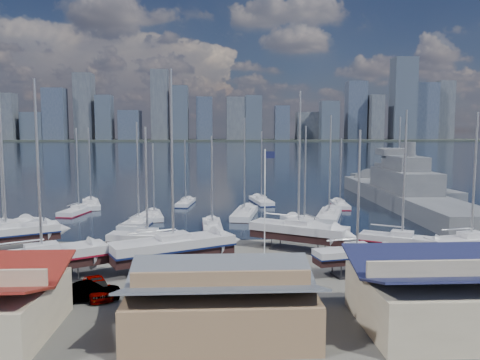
{
  "coord_description": "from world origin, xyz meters",
  "views": [
    {
      "loc": [
        -0.28,
        -55.66,
        13.18
      ],
      "look_at": [
        2.96,
        8.0,
        6.48
      ],
      "focal_mm": 35.0,
      "sensor_mm": 36.0,
      "label": 1
    }
  ],
  "objects": [
    {
      "name": "sailboat_moored_4",
      "position": [
        -9.71,
        14.72,
        0.33
      ],
      "size": [
        3.77,
        8.17,
        11.9
      ],
      "rotation": [
        0.0,
        0.0,
        1.78
      ],
      "color": "black",
      "rests_on": "water"
    },
    {
      "name": "sailboat_cradle_2",
      "position": [
        -7.5,
        -7.31,
        1.95
      ],
      "size": [
        8.46,
        3.51,
        13.59
      ],
      "rotation": [
        0.0,
        0.0,
        -0.15
      ],
      "color": "#2D2D33",
      "rests_on": "ground"
    },
    {
      "name": "car_d",
      "position": [
        5.06,
        -18.59,
        0.82
      ],
      "size": [
        4.2,
        6.07,
        1.63
      ],
      "primitive_type": "imported",
      "rotation": [
        0.0,
        0.0,
        -0.38
      ],
      "color": "gray",
      "rests_on": "ground"
    },
    {
      "name": "far_shore",
      "position": [
        0.0,
        560.0,
        1.1
      ],
      "size": [
        1400.0,
        80.0,
        2.2
      ],
      "primitive_type": "cube",
      "color": "#2D332D",
      "rests_on": "ground"
    },
    {
      "name": "sailboat_moored_7",
      "position": [
        4.02,
        15.17,
        0.32
      ],
      "size": [
        5.01,
        10.92,
        15.91
      ],
      "rotation": [
        0.0,
        0.0,
        1.37
      ],
      "color": "black",
      "rests_on": "water"
    },
    {
      "name": "shed_grey",
      "position": [
        0.0,
        -26.0,
        2.15
      ],
      "size": [
        12.6,
        8.4,
        4.17
      ],
      "color": "#8C6B4C",
      "rests_on": "ground"
    },
    {
      "name": "sailboat_moored_11",
      "position": [
        21.18,
        23.64,
        0.31
      ],
      "size": [
        3.1,
        8.54,
        12.49
      ],
      "rotation": [
        0.0,
        0.0,
        1.48
      ],
      "color": "black",
      "rests_on": "water"
    },
    {
      "name": "sailboat_moored_2",
      "position": [
        -22.03,
        25.79,
        0.32
      ],
      "size": [
        5.34,
        9.89,
        14.39
      ],
      "rotation": [
        0.0,
        0.0,
        1.87
      ],
      "color": "black",
      "rests_on": "water"
    },
    {
      "name": "skyline",
      "position": [
        -7.83,
        553.76,
        39.09
      ],
      "size": [
        639.14,
        43.8,
        107.69
      ],
      "color": "#475166",
      "rests_on": "far_shore"
    },
    {
      "name": "car_c",
      "position": [
        3.55,
        -19.48,
        0.68
      ],
      "size": [
        3.22,
        5.25,
        1.36
      ],
      "primitive_type": "imported",
      "rotation": [
        0.0,
        0.0,
        0.21
      ],
      "color": "gray",
      "rests_on": "ground"
    },
    {
      "name": "sailboat_moored_10",
      "position": [
        16.58,
        12.63,
        0.31
      ],
      "size": [
        6.37,
        11.26,
        16.23
      ],
      "rotation": [
        0.0,
        0.0,
        1.24
      ],
      "color": "black",
      "rests_on": "water"
    },
    {
      "name": "sailboat_moored_8",
      "position": [
        7.91,
        28.45,
        0.31
      ],
      "size": [
        4.0,
        9.49,
        13.75
      ],
      "rotation": [
        0.0,
        0.0,
        1.73
      ],
      "color": "black",
      "rests_on": "water"
    },
    {
      "name": "naval_ship_west",
      "position": [
        39.49,
        44.18,
        1.67
      ],
      "size": [
        9.59,
        41.0,
        17.66
      ],
      "rotation": [
        0.0,
        0.0,
        1.65
      ],
      "color": "#595C62",
      "rests_on": "water"
    },
    {
      "name": "flagpole",
      "position": [
        4.53,
        -10.48,
        6.56
      ],
      "size": [
        1.01,
        0.12,
        11.45
      ],
      "color": "white",
      "rests_on": "ground"
    },
    {
      "name": "naval_ship_east",
      "position": [
        32.68,
        24.33,
        1.67
      ],
      "size": [
        9.57,
        51.61,
        18.63
      ],
      "rotation": [
        0.0,
        0.0,
        1.54
      ],
      "color": "#595C62",
      "rests_on": "water"
    },
    {
      "name": "shed_blue",
      "position": [
        16.0,
        -26.0,
        2.42
      ],
      "size": [
        13.65,
        9.45,
        4.71
      ],
      "color": "#BFB293",
      "rests_on": "ground"
    },
    {
      "name": "water",
      "position": [
        0.0,
        300.0,
        -0.15
      ],
      "size": [
        1400.0,
        600.0,
        0.4
      ],
      "primitive_type": "cube",
      "color": "#1A253D",
      "rests_on": "ground"
    },
    {
      "name": "sailboat_moored_9",
      "position": [
        11.89,
        7.52,
        0.32
      ],
      "size": [
        5.69,
        9.96,
        14.51
      ],
      "rotation": [
        0.0,
        0.0,
        1.9
      ],
      "color": "black",
      "rests_on": "water"
    },
    {
      "name": "sailboat_moored_1",
      "position": [
        -22.4,
        19.82,
        0.31
      ],
      "size": [
        4.52,
        9.9,
        14.29
      ],
      "rotation": [
        0.0,
        0.0,
        1.37
      ],
      "color": "black",
      "rests_on": "water"
    },
    {
      "name": "car_b",
      "position": [
        -10.09,
        -19.85,
        0.72
      ],
      "size": [
        4.54,
        2.0,
        1.45
      ],
      "primitive_type": "imported",
      "rotation": [
        0.0,
        0.0,
        1.68
      ],
      "color": "gray",
      "rests_on": "ground"
    },
    {
      "name": "sailboat_cradle_7",
      "position": [
        25.09,
        -11.19,
        2.03
      ],
      "size": [
        9.49,
        4.39,
        15.03
      ],
      "rotation": [
        0.0,
        0.0,
        0.21
      ],
      "color": "#2D2D33",
      "rests_on": "ground"
    },
    {
      "name": "sailboat_cradle_1",
      "position": [
        -15.45,
        -15.18,
        2.15
      ],
      "size": [
        11.04,
        8.01,
        17.55
      ],
      "rotation": [
        0.0,
        0.0,
        0.51
      ],
      "color": "#2D2D33",
      "rests_on": "ground"
    },
    {
      "name": "sailboat_moored_3",
      "position": [
        -11.09,
        9.09,
        0.31
      ],
      "size": [
        4.43,
        10.41,
        15.07
      ],
      "rotation": [
        0.0,
        0.0,
        1.41
      ],
      "color": "black",
      "rests_on": "water"
    },
    {
      "name": "sailboat_cradle_0",
      "position": [
        -22.94,
        -4.96,
        2.14
      ],
      "size": [
        10.91,
        7.64,
        17.26
      ],
      "rotation": [
        0.0,
        0.0,
        0.48
      ],
      "color": "#2D2D33",
      "rests_on": "ground"
    },
    {
      "name": "sailboat_cradle_4",
      "position": [
        8.77,
        -5.22,
        2.15
      ],
      "size": [
        10.79,
        8.2,
        17.49
      ],
      "rotation": [
        0.0,
        0.0,
        -0.55
      ],
      "color": "#2D2D33",
      "rests_on": "ground"
    },
    {
      "name": "sailboat_moored_0",
      "position": [
        -27.87,
        5.51,
        0.31
      ],
      "size": [
        6.34,
        12.12,
        17.45
      ],
      "rotation": [
        0.0,
        0.0,
        1.29
      ],
      "color": "black",
      "rests_on": "water"
    },
    {
      "name": "sailboat_cradle_3",
      "position": [
        -4.37,
        -12.1,
        2.22
      ],
      "size": [
        12.02,
        8.24,
        18.83
      ],
      "rotation": [
        0.0,
        0.0,
        0.46
      ],
      "color": "#2D2D33",
      "rests_on": "ground"
    },
    {
      "name": "ground",
      "position": [
        0.0,
        -10.0,
        0.0
      ],
      "size": [
        1400.0,
        1400.0,
        0.0
      ],
      "primitive_type": "plane",
      "color": "#605E59",
      "rests_on": "ground"
    },
    {
      "name": "sailboat_moored_6",
      "position": [
        -0.87,
        6.34,
        0.31
      ],
      "size": [
        2.89,
        8.9,
        13.14
      ],
      "rotation": [
        0.0,
        0.0,
        1.62
      ],
      "color": "black",
      "rests_on": "water"
    },
    {
      "name": "sailboat_moored_5",
      "position": [
        -5.8,
        27.35,
        0.31
      ],
      "size": [
        3.3,
        8.33,
        12.12
      ],
      "rotation": [
        0.0,
        0.0,
        1.44
      ],
      "color": "black",
      "rests_on": "water"
    },
    {
      "name": "car_a",
      "position": [
        -9.84,
        -18.98,
        0.78
      ],
      "size": [
        3.59,
        4.92,
        1.56
      ],
      "primitive_type": "imported",
      "rotation": [
        0.0,
        0.0,
        0.43
      ],
      "color": "gray",
      "rests_on": "ground"
    },
    {
      "name": "sailboat_cradle_6",
      "position": [
        18.64,
        -9.76,
        1.96
      ],
      "size": [
        8.49,
        6.31,
        13.83
      ],
      "rotation": [
        0.0,
        0.0,
        -0.53
      ],
      "color": "#2D2D33",
      "rests_on": "ground"
    },
    {
      "name": "sailboat_cradle_5",
      "position": [
        12.56,
        -14.4,
        1.93
      ],
      "size": [
        8.38,
        3.85,
        13.29
      ],
      "rotation": [
        0.0,
        0.0,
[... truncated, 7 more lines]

